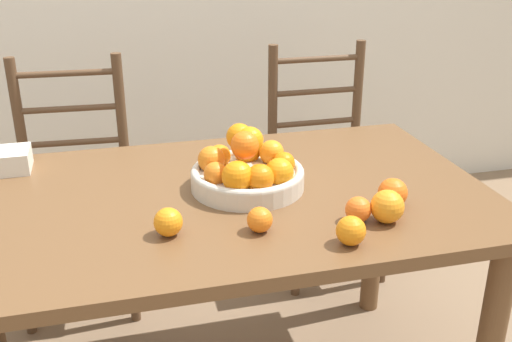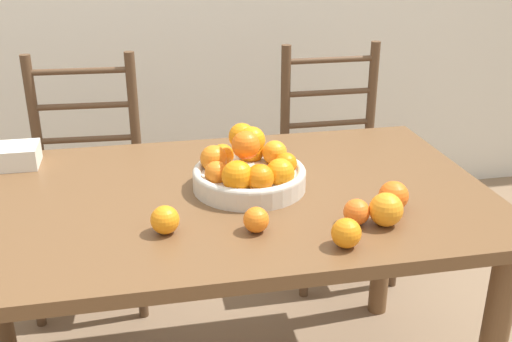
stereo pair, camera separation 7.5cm
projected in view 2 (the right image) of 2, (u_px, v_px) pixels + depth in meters
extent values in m
cube|color=brown|center=(209.00, 199.00, 1.62)|extent=(1.52, 0.87, 0.03)
cylinder|color=brown|center=(384.00, 232.00, 2.20)|extent=(0.07, 0.07, 0.69)
cylinder|color=beige|center=(249.00, 180.00, 1.64)|extent=(0.31, 0.31, 0.05)
torus|color=beige|center=(249.00, 172.00, 1.63)|extent=(0.31, 0.31, 0.02)
sphere|color=orange|center=(286.00, 164.00, 1.63)|extent=(0.06, 0.06, 0.06)
sphere|color=orange|center=(275.00, 153.00, 1.69)|extent=(0.07, 0.07, 0.07)
sphere|color=orange|center=(251.00, 150.00, 1.71)|extent=(0.08, 0.08, 0.08)
sphere|color=orange|center=(223.00, 155.00, 1.68)|extent=(0.06, 0.06, 0.06)
sphere|color=orange|center=(214.00, 159.00, 1.64)|extent=(0.07, 0.07, 0.07)
sphere|color=orange|center=(216.00, 173.00, 1.57)|extent=(0.06, 0.06, 0.06)
sphere|color=orange|center=(237.00, 176.00, 1.53)|extent=(0.08, 0.08, 0.08)
sphere|color=orange|center=(260.00, 178.00, 1.53)|extent=(0.07, 0.07, 0.07)
sphere|color=orange|center=(280.00, 173.00, 1.57)|extent=(0.08, 0.08, 0.08)
sphere|color=orange|center=(252.00, 140.00, 1.60)|extent=(0.07, 0.07, 0.07)
sphere|color=orange|center=(242.00, 136.00, 1.62)|extent=(0.07, 0.07, 0.07)
sphere|color=orange|center=(246.00, 145.00, 1.56)|extent=(0.07, 0.07, 0.07)
sphere|color=orange|center=(165.00, 220.00, 1.40)|extent=(0.07, 0.07, 0.07)
sphere|color=orange|center=(256.00, 220.00, 1.41)|extent=(0.06, 0.06, 0.06)
sphere|color=orange|center=(357.00, 212.00, 1.44)|extent=(0.06, 0.06, 0.06)
sphere|color=orange|center=(386.00, 210.00, 1.43)|extent=(0.08, 0.08, 0.08)
sphere|color=orange|center=(394.00, 196.00, 1.51)|extent=(0.08, 0.08, 0.08)
sphere|color=orange|center=(346.00, 233.00, 1.34)|extent=(0.07, 0.07, 0.07)
cylinder|color=#513823|center=(33.00, 272.00, 2.17)|extent=(0.04, 0.04, 0.45)
cylinder|color=#513823|center=(140.00, 264.00, 2.22)|extent=(0.04, 0.04, 0.45)
cylinder|color=#513823|center=(42.00, 172.00, 2.40)|extent=(0.04, 0.04, 0.94)
cylinder|color=#513823|center=(138.00, 167.00, 2.45)|extent=(0.04, 0.04, 0.94)
cube|color=#513823|center=(86.00, 187.00, 2.26)|extent=(0.44, 0.42, 0.04)
cylinder|color=#513823|center=(87.00, 139.00, 2.37)|extent=(0.38, 0.04, 0.02)
cylinder|color=#513823|center=(83.00, 106.00, 2.32)|extent=(0.38, 0.04, 0.02)
cylinder|color=#513823|center=(79.00, 71.00, 2.27)|extent=(0.38, 0.04, 0.02)
cylinder|color=#513823|center=(305.00, 246.00, 2.34)|extent=(0.04, 0.04, 0.45)
cylinder|color=#513823|center=(396.00, 237.00, 2.41)|extent=(0.04, 0.04, 0.45)
cylinder|color=#513823|center=(284.00, 155.00, 2.57)|extent=(0.04, 0.04, 0.94)
cylinder|color=#513823|center=(368.00, 149.00, 2.64)|extent=(0.04, 0.04, 0.94)
cube|color=#513823|center=(340.00, 167.00, 2.44)|extent=(0.42, 0.40, 0.04)
cylinder|color=#513823|center=(328.00, 124.00, 2.56)|extent=(0.38, 0.02, 0.02)
cylinder|color=#513823|center=(330.00, 92.00, 2.50)|extent=(0.38, 0.02, 0.02)
cylinder|color=#513823|center=(331.00, 60.00, 2.45)|extent=(0.38, 0.02, 0.02)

